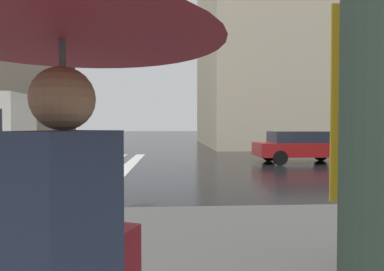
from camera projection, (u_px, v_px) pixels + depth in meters
ground_plane at (42, 187)px, 8.98m from camera, size 220.00×220.00×0.00m
zebra_crossing at (33, 169)px, 12.85m from camera, size 13.00×7.50×0.01m
haussmann_block_corner at (320, 31)px, 30.35m from camera, size 16.28×20.91×20.94m
traffic_signal_post at (74, 67)px, 5.60m from camera, size 0.44×0.30×3.41m
car_red at (301, 146)px, 15.02m from camera, size 1.85×4.10×1.41m
pedestrian_by_billboard at (64, 71)px, 1.16m from camera, size 1.13×1.13×2.02m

